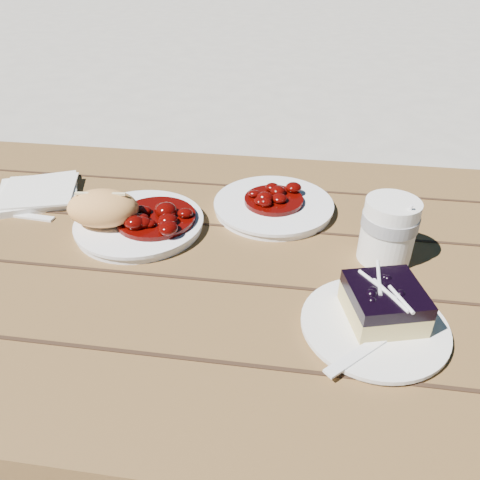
# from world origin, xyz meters

# --- Properties ---
(picnic_table) EXTENTS (2.00, 1.55, 0.75)m
(picnic_table) POSITION_xyz_m (0.00, -0.00, 0.59)
(picnic_table) COLOR brown
(picnic_table) RESTS_ON ground
(main_plate) EXTENTS (0.23, 0.23, 0.02)m
(main_plate) POSITION_xyz_m (-0.26, 0.05, 0.76)
(main_plate) COLOR white
(main_plate) RESTS_ON picnic_table
(goulash_stew) EXTENTS (0.14, 0.14, 0.04)m
(goulash_stew) POSITION_xyz_m (-0.23, 0.06, 0.79)
(goulash_stew) COLOR #460402
(goulash_stew) RESTS_ON main_plate
(bread_roll) EXTENTS (0.13, 0.10, 0.06)m
(bread_roll) POSITION_xyz_m (-0.32, 0.03, 0.80)
(bread_roll) COLOR #E29F56
(bread_roll) RESTS_ON main_plate
(dessert_plate) EXTENTS (0.19, 0.19, 0.01)m
(dessert_plate) POSITION_xyz_m (0.14, -0.15, 0.76)
(dessert_plate) COLOR white
(dessert_plate) RESTS_ON picnic_table
(blueberry_cake) EXTENTS (0.12, 0.12, 0.05)m
(blueberry_cake) POSITION_xyz_m (0.15, -0.14, 0.79)
(blueberry_cake) COLOR #D1BD72
(blueberry_cake) RESTS_ON dessert_plate
(fork_dessert) EXTENTS (0.13, 0.13, 0.00)m
(fork_dessert) POSITION_xyz_m (0.12, -0.21, 0.76)
(fork_dessert) COLOR white
(fork_dessert) RESTS_ON dessert_plate
(coffee_cup) EXTENTS (0.09, 0.09, 0.11)m
(coffee_cup) POSITION_xyz_m (0.17, 0.02, 0.80)
(coffee_cup) COLOR white
(coffee_cup) RESTS_ON picnic_table
(napkin_stack) EXTENTS (0.20, 0.20, 0.01)m
(napkin_stack) POSITION_xyz_m (-0.50, 0.14, 0.76)
(napkin_stack) COLOR white
(napkin_stack) RESTS_ON picnic_table
(fork_table) EXTENTS (0.16, 0.04, 0.00)m
(fork_table) POSITION_xyz_m (-0.49, 0.06, 0.75)
(fork_table) COLOR white
(fork_table) RESTS_ON picnic_table
(second_plate) EXTENTS (0.22, 0.22, 0.02)m
(second_plate) POSITION_xyz_m (-0.03, 0.15, 0.76)
(second_plate) COLOR white
(second_plate) RESTS_ON picnic_table
(second_stew) EXTENTS (0.11, 0.11, 0.04)m
(second_stew) POSITION_xyz_m (-0.03, 0.15, 0.79)
(second_stew) COLOR #460402
(second_stew) RESTS_ON second_plate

